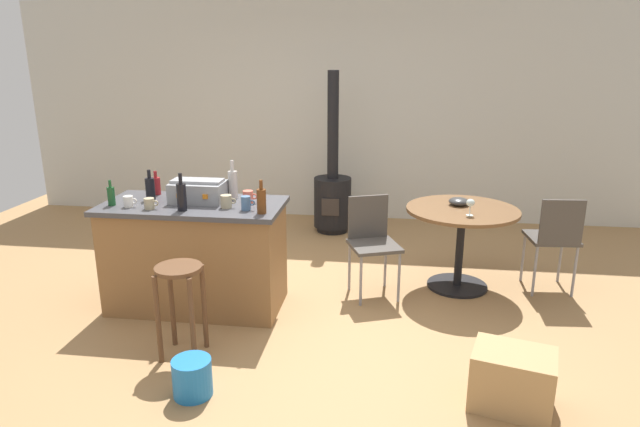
# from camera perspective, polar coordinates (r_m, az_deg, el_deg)

# --- Properties ---
(ground_plane) EXTENTS (8.80, 8.80, 0.00)m
(ground_plane) POSITION_cam_1_polar(r_m,az_deg,el_deg) (4.67, -3.04, -9.96)
(ground_plane) COLOR #A37A4C
(back_wall) EXTENTS (8.00, 0.10, 2.70)m
(back_wall) POSITION_cam_1_polar(r_m,az_deg,el_deg) (7.04, 1.17, 10.47)
(back_wall) COLOR beige
(back_wall) RESTS_ON ground_plane
(kitchen_island) EXTENTS (1.46, 0.72, 0.90)m
(kitchen_island) POSITION_cam_1_polar(r_m,az_deg,el_deg) (4.70, -12.66, -4.21)
(kitchen_island) COLOR olive
(kitchen_island) RESTS_ON ground_plane
(wooden_stool) EXTENTS (0.32, 0.32, 0.67)m
(wooden_stool) POSITION_cam_1_polar(r_m,az_deg,el_deg) (3.95, -14.24, -7.84)
(wooden_stool) COLOR brown
(wooden_stool) RESTS_ON ground_plane
(dining_table) EXTENTS (0.98, 0.98, 0.75)m
(dining_table) POSITION_cam_1_polar(r_m,az_deg,el_deg) (5.06, 14.37, -1.40)
(dining_table) COLOR black
(dining_table) RESTS_ON ground_plane
(folding_chair_near) EXTENTS (0.52, 0.52, 0.86)m
(folding_chair_near) POSITION_cam_1_polar(r_m,az_deg,el_deg) (4.83, 5.37, -2.54)
(folding_chair_near) COLOR #47423D
(folding_chair_near) RESTS_ON ground_plane
(folding_chair_far) EXTENTS (0.43, 0.43, 0.88)m
(folding_chair_far) POSITION_cam_1_polar(r_m,az_deg,el_deg) (5.23, 23.05, -2.12)
(folding_chair_far) COLOR #47423D
(folding_chair_far) RESTS_ON ground_plane
(wood_stove) EXTENTS (0.44, 0.45, 1.88)m
(wood_stove) POSITION_cam_1_polar(r_m,az_deg,el_deg) (6.53, 1.30, 2.12)
(wood_stove) COLOR black
(wood_stove) RESTS_ON ground_plane
(toolbox) EXTENTS (0.43, 0.29, 0.18)m
(toolbox) POSITION_cam_1_polar(r_m,az_deg,el_deg) (4.59, -12.46, 2.28)
(toolbox) COLOR gray
(toolbox) RESTS_ON kitchen_island
(bottle_0) EXTENTS (0.07, 0.07, 0.26)m
(bottle_0) POSITION_cam_1_polar(r_m,az_deg,el_deg) (4.17, -6.06, 1.34)
(bottle_0) COLOR #603314
(bottle_0) RESTS_ON kitchen_island
(bottle_1) EXTENTS (0.07, 0.07, 0.29)m
(bottle_1) POSITION_cam_1_polar(r_m,az_deg,el_deg) (4.35, -14.09, 1.74)
(bottle_1) COLOR black
(bottle_1) RESTS_ON kitchen_island
(bottle_2) EXTENTS (0.06, 0.06, 0.20)m
(bottle_2) POSITION_cam_1_polar(r_m,az_deg,el_deg) (4.67, -20.74, 1.74)
(bottle_2) COLOR #194C23
(bottle_2) RESTS_ON kitchen_island
(bottle_3) EXTENTS (0.07, 0.07, 0.20)m
(bottle_3) POSITION_cam_1_polar(r_m,az_deg,el_deg) (4.91, -16.55, 2.80)
(bottle_3) COLOR maroon
(bottle_3) RESTS_ON kitchen_island
(bottle_4) EXTENTS (0.08, 0.08, 0.25)m
(bottle_4) POSITION_cam_1_polar(r_m,az_deg,el_deg) (4.76, -17.12, 2.53)
(bottle_4) COLOR black
(bottle_4) RESTS_ON kitchen_island
(bottle_5) EXTENTS (0.08, 0.08, 0.32)m
(bottle_5) POSITION_cam_1_polar(r_m,az_deg,el_deg) (4.63, -8.98, 3.04)
(bottle_5) COLOR #B7B2AD
(bottle_5) RESTS_ON kitchen_island
(cup_0) EXTENTS (0.12, 0.08, 0.10)m
(cup_0) POSITION_cam_1_polar(r_m,az_deg,el_deg) (4.48, -7.41, 1.72)
(cup_0) COLOR #DB6651
(cup_0) RESTS_ON kitchen_island
(cup_1) EXTENTS (0.12, 0.08, 0.09)m
(cup_1) POSITION_cam_1_polar(r_m,az_deg,el_deg) (4.48, -17.17, 0.99)
(cup_1) COLOR tan
(cup_1) RESTS_ON kitchen_island
(cup_2) EXTENTS (0.11, 0.07, 0.11)m
(cup_2) POSITION_cam_1_polar(r_m,az_deg,el_deg) (4.28, -7.63, 1.07)
(cup_2) COLOR #4C7099
(cup_2) RESTS_ON kitchen_island
(cup_3) EXTENTS (0.11, 0.07, 0.09)m
(cup_3) POSITION_cam_1_polar(r_m,az_deg,el_deg) (4.59, -19.13, 1.18)
(cup_3) COLOR white
(cup_3) RESTS_ON kitchen_island
(cup_4) EXTENTS (0.12, 0.09, 0.10)m
(cup_4) POSITION_cam_1_polar(r_m,az_deg,el_deg) (4.37, -9.63, 1.25)
(cup_4) COLOR tan
(cup_4) RESTS_ON kitchen_island
(wine_glass) EXTENTS (0.07, 0.07, 0.14)m
(wine_glass) POSITION_cam_1_polar(r_m,az_deg,el_deg) (4.78, 15.26, 1.02)
(wine_glass) COLOR silver
(wine_glass) RESTS_ON dining_table
(serving_bowl) EXTENTS (0.18, 0.18, 0.07)m
(serving_bowl) POSITION_cam_1_polar(r_m,az_deg,el_deg) (5.10, 14.14, 1.21)
(serving_bowl) COLOR #383838
(serving_bowl) RESTS_ON dining_table
(cardboard_box) EXTENTS (0.55, 0.46, 0.36)m
(cardboard_box) POSITION_cam_1_polar(r_m,az_deg,el_deg) (3.64, 19.22, -15.85)
(cardboard_box) COLOR tan
(cardboard_box) RESTS_ON ground_plane
(plastic_bucket) EXTENTS (0.25, 0.25, 0.24)m
(plastic_bucket) POSITION_cam_1_polar(r_m,az_deg,el_deg) (3.67, -13.04, -16.16)
(plastic_bucket) COLOR blue
(plastic_bucket) RESTS_ON ground_plane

